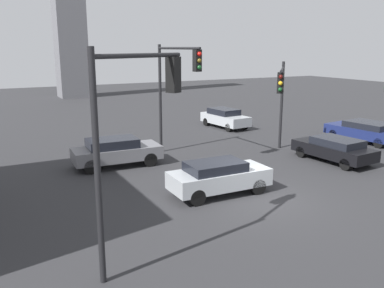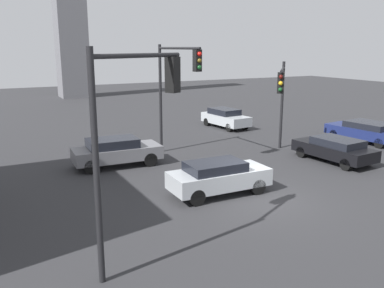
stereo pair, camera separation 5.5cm
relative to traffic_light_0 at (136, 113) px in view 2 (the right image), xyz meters
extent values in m
plane|color=#2D2D30|center=(5.67, 2.16, -4.11)|extent=(104.43, 104.43, 0.00)
cylinder|color=black|center=(-1.26, -0.63, -1.21)|extent=(0.16, 0.16, 5.79)
cylinder|color=black|center=(0.17, 0.09, 1.45)|extent=(2.91, 1.54, 0.12)
cube|color=black|center=(1.38, 0.69, 0.90)|extent=(0.43, 0.43, 1.00)
sphere|color=red|center=(1.55, 0.78, 1.20)|extent=(0.20, 0.20, 0.20)
sphere|color=#594714|center=(1.55, 0.78, 0.90)|extent=(0.20, 0.20, 0.20)
sphere|color=#14471E|center=(1.55, 0.78, 0.60)|extent=(0.20, 0.20, 0.20)
cylinder|color=black|center=(11.87, 8.44, -1.62)|extent=(0.16, 0.16, 4.98)
cylinder|color=black|center=(10.55, 6.95, 0.53)|extent=(2.74, 3.06, 0.12)
cube|color=black|center=(9.39, 5.65, -0.02)|extent=(0.45, 0.45, 1.00)
sphere|color=#4C0F0C|center=(9.26, 5.50, 0.28)|extent=(0.20, 0.20, 0.20)
sphere|color=yellow|center=(9.26, 5.50, -0.02)|extent=(0.20, 0.20, 0.20)
sphere|color=#14471E|center=(9.26, 5.50, -0.32)|extent=(0.20, 0.20, 0.20)
cylinder|color=black|center=(5.37, 10.85, -1.16)|extent=(0.16, 0.16, 5.91)
cylinder|color=black|center=(5.48, 8.80, 1.60)|extent=(0.34, 4.11, 0.12)
cube|color=black|center=(5.57, 7.00, 1.05)|extent=(0.34, 0.34, 1.00)
sphere|color=red|center=(5.58, 6.80, 1.35)|extent=(0.20, 0.20, 0.20)
sphere|color=#594714|center=(5.58, 6.80, 1.05)|extent=(0.20, 0.20, 0.20)
sphere|color=#14471E|center=(5.58, 6.80, 0.75)|extent=(0.20, 0.20, 0.20)
cube|color=slate|center=(2.29, 9.23, -3.45)|extent=(4.34, 1.94, 0.63)
cube|color=black|center=(2.07, 9.24, -2.94)|extent=(2.45, 1.65, 0.48)
cylinder|color=black|center=(3.77, 9.89, -3.77)|extent=(0.70, 0.35, 0.69)
cylinder|color=black|center=(3.70, 8.45, -3.77)|extent=(0.70, 0.35, 0.69)
cylinder|color=black|center=(0.87, 10.01, -3.77)|extent=(0.70, 0.35, 0.69)
cylinder|color=black|center=(0.81, 8.57, -3.77)|extent=(0.70, 0.35, 0.69)
cube|color=#ADB2B7|center=(4.66, 3.43, -3.45)|extent=(4.07, 1.71, 0.68)
cube|color=black|center=(4.46, 3.44, -2.95)|extent=(2.29, 1.48, 0.41)
cylinder|color=black|center=(6.05, 4.07, -3.79)|extent=(0.64, 0.31, 0.64)
cylinder|color=black|center=(6.02, 2.74, -3.79)|extent=(0.64, 0.31, 0.64)
cylinder|color=black|center=(3.30, 4.13, -3.79)|extent=(0.64, 0.31, 0.64)
cylinder|color=black|center=(3.28, 2.79, -3.79)|extent=(0.64, 0.31, 0.64)
cube|color=navy|center=(17.73, 7.34, -3.52)|extent=(2.62, 4.83, 0.60)
cube|color=black|center=(17.75, 7.11, -3.06)|extent=(2.14, 2.78, 0.41)
cylinder|color=black|center=(16.69, 8.81, -3.82)|extent=(0.44, 0.62, 0.58)
cylinder|color=black|center=(18.41, 9.00, -3.82)|extent=(0.44, 0.62, 0.58)
cylinder|color=black|center=(17.04, 5.68, -3.82)|extent=(0.44, 0.62, 0.58)
cube|color=#ADB2B7|center=(12.39, 15.21, -3.49)|extent=(2.04, 4.11, 0.66)
cube|color=black|center=(12.38, 15.41, -2.96)|extent=(1.68, 2.35, 0.46)
cylinder|color=black|center=(13.21, 13.93, -3.82)|extent=(0.35, 0.61, 0.58)
cylinder|color=black|center=(11.84, 13.80, -3.82)|extent=(0.35, 0.61, 0.58)
cylinder|color=black|center=(12.95, 16.62, -3.82)|extent=(0.35, 0.61, 0.58)
cylinder|color=black|center=(11.58, 16.49, -3.82)|extent=(0.35, 0.61, 0.58)
cube|color=black|center=(12.42, 4.87, -3.52)|extent=(2.10, 4.31, 0.58)
cube|color=black|center=(12.44, 4.66, -3.07)|extent=(1.75, 2.45, 0.41)
cylinder|color=black|center=(11.58, 6.23, -3.81)|extent=(0.37, 0.61, 0.59)
cylinder|color=black|center=(13.06, 6.34, -3.81)|extent=(0.37, 0.61, 0.59)
cylinder|color=black|center=(11.78, 3.39, -3.81)|extent=(0.37, 0.61, 0.59)
cylinder|color=black|center=(13.26, 3.50, -3.81)|extent=(0.37, 0.61, 0.59)
camera|label=1|loc=(-3.63, -9.91, 1.66)|focal=38.53mm
camera|label=2|loc=(-3.58, -9.93, 1.66)|focal=38.53mm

